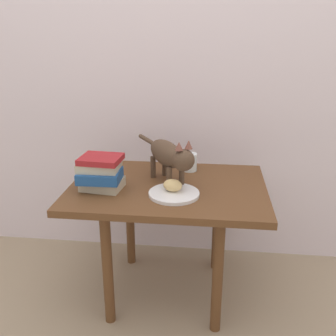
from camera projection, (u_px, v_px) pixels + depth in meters
The scene contains 8 objects.
ground_plane at pixel (168, 291), 1.89m from camera, with size 6.00×6.00×0.00m, color gray.
back_panel at pixel (178, 51), 1.90m from camera, with size 4.00×0.04×2.20m, color silver.
side_table at pixel (168, 200), 1.72m from camera, with size 0.85×0.61×0.56m.
plate at pixel (174, 194), 1.59m from camera, with size 0.21×0.21×0.01m, color white.
bread_roll at pixel (173, 185), 1.59m from camera, with size 0.08×0.06×0.05m, color #E0BC7A.
cat at pixel (170, 155), 1.66m from camera, with size 0.30×0.41×0.23m.
book_stack at pixel (101, 173), 1.63m from camera, with size 0.18×0.16×0.15m.
candle_jar at pixel (190, 163), 1.86m from camera, with size 0.07×0.07×0.08m.
Camera 1 is at (0.18, -1.56, 1.21)m, focal length 41.36 mm.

